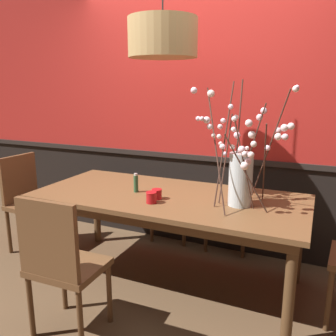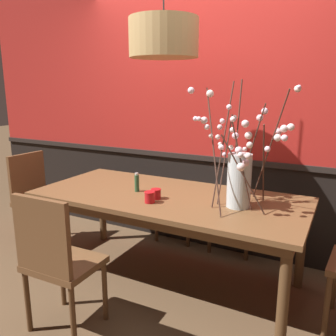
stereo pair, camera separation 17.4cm
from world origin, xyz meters
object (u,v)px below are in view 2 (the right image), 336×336
(chair_far_side_left, at_px, (181,191))
(condiment_bottle, at_px, (137,183))
(candle_holder_nearer_edge, at_px, (150,197))
(chair_far_side_right, at_px, (236,196))
(chair_near_side_left, at_px, (56,257))
(vase_with_blossoms, at_px, (240,173))
(pendant_lamp, at_px, (164,38))
(chair_head_west_end, at_px, (36,194))
(dining_table, at_px, (168,204))
(candle_holder_nearer_center, at_px, (156,194))

(chair_far_side_left, distance_m, condiment_bottle, 0.98)
(chair_far_side_left, relative_size, candle_holder_nearer_edge, 10.34)
(chair_far_side_right, bearing_deg, chair_near_side_left, -109.28)
(vase_with_blossoms, bearing_deg, pendant_lamp, 172.01)
(chair_far_side_left, height_order, vase_with_blossoms, vase_with_blossoms)
(chair_head_west_end, distance_m, candle_holder_nearer_edge, 1.53)
(dining_table, relative_size, candle_holder_nearer_center, 26.58)
(vase_with_blossoms, bearing_deg, chair_head_west_end, 179.83)
(chair_far_side_right, xyz_separation_m, chair_far_side_left, (-0.61, -0.00, -0.04))
(candle_holder_nearer_center, distance_m, candle_holder_nearer_edge, 0.10)
(condiment_bottle, bearing_deg, chair_far_side_left, 92.11)
(chair_far_side_right, distance_m, chair_near_side_left, 1.92)
(candle_holder_nearer_center, relative_size, condiment_bottle, 0.52)
(chair_head_west_end, xyz_separation_m, chair_far_side_right, (1.82, 0.90, 0.00))
(chair_head_west_end, distance_m, chair_far_side_left, 1.51)
(dining_table, distance_m, chair_head_west_end, 1.52)
(chair_near_side_left, relative_size, chair_far_side_left, 1.07)
(candle_holder_nearer_edge, xyz_separation_m, condiment_bottle, (-0.24, 0.20, 0.03))
(chair_head_west_end, bearing_deg, chair_far_side_right, 26.43)
(pendant_lamp, bearing_deg, chair_near_side_left, -104.23)
(chair_near_side_left, distance_m, condiment_bottle, 0.92)
(chair_near_side_left, relative_size, vase_with_blossoms, 1.07)
(chair_far_side_left, bearing_deg, candle_holder_nearer_center, -75.08)
(dining_table, bearing_deg, chair_head_west_end, -179.84)
(pendant_lamp, bearing_deg, candle_holder_nearer_edge, -81.36)
(candle_holder_nearer_center, height_order, candle_holder_nearer_edge, candle_holder_nearer_edge)
(chair_far_side_right, relative_size, chair_near_side_left, 1.01)
(vase_with_blossoms, height_order, candle_holder_nearer_edge, vase_with_blossoms)
(vase_with_blossoms, bearing_deg, condiment_bottle, -178.63)
(dining_table, xyz_separation_m, chair_far_side_left, (-0.31, 0.90, -0.17))
(dining_table, xyz_separation_m, candle_holder_nearer_edge, (-0.03, -0.23, 0.12))
(vase_with_blossoms, height_order, pendant_lamp, pendant_lamp)
(dining_table, height_order, candle_holder_nearer_edge, candle_holder_nearer_edge)
(chair_head_west_end, xyz_separation_m, candle_holder_nearer_edge, (1.49, -0.23, 0.26))
(dining_table, distance_m, chair_far_side_right, 0.96)
(candle_holder_nearer_center, xyz_separation_m, candle_holder_nearer_edge, (0.00, -0.10, 0.00))
(vase_with_blossoms, xyz_separation_m, pendant_lamp, (-0.67, 0.09, 0.96))
(candle_holder_nearer_center, bearing_deg, chair_far_side_right, 71.89)
(chair_far_side_right, bearing_deg, candle_holder_nearer_edge, -106.38)
(pendant_lamp, bearing_deg, chair_head_west_end, -176.53)
(chair_far_side_right, xyz_separation_m, vase_with_blossoms, (0.28, -0.91, 0.46))
(chair_far_side_left, distance_m, vase_with_blossoms, 1.37)
(candle_holder_nearer_edge, distance_m, pendant_lamp, 1.21)
(chair_far_side_right, height_order, condiment_bottle, chair_far_side_right)
(chair_far_side_left, relative_size, candle_holder_nearer_center, 10.97)
(condiment_bottle, bearing_deg, chair_head_west_end, 178.76)
(candle_holder_nearer_center, bearing_deg, chair_near_side_left, -110.80)
(chair_head_west_end, relative_size, pendant_lamp, 1.01)
(dining_table, height_order, condiment_bottle, condiment_bottle)
(vase_with_blossoms, height_order, candle_holder_nearer_center, vase_with_blossoms)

